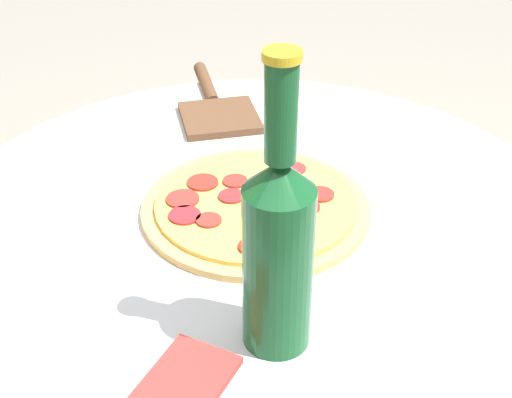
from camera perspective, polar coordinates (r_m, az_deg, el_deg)
name	(u,v)px	position (r m, az deg, el deg)	size (l,w,h in m)	color
table	(256,312)	(1.04, -0.02, -9.00)	(0.84, 0.84, 0.77)	silver
pizza	(256,207)	(0.92, -0.03, -0.62)	(0.30, 0.30, 0.02)	tan
beer_bottle	(278,246)	(0.67, 1.79, -3.78)	(0.07, 0.07, 0.31)	#144C23
pizza_paddle	(215,107)	(1.18, -3.26, 7.36)	(0.27, 0.19, 0.02)	brown
napkin	(179,390)	(0.70, -6.15, -14.93)	(0.13, 0.10, 0.01)	red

